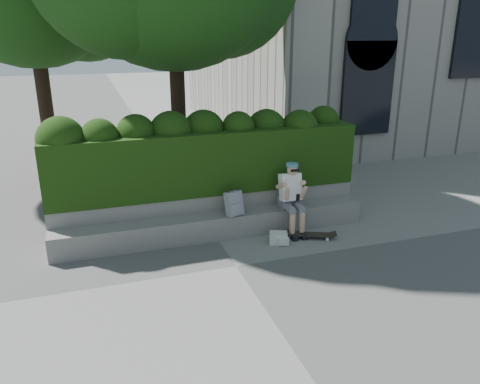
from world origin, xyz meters
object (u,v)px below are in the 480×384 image
object	(u,v)px
skateboard	(311,235)
backpack_ground	(278,238)
person	(291,195)
backpack_plaid	(234,204)

from	to	relation	value
skateboard	backpack_ground	distance (m)	0.68
person	backpack_ground	xyz separation A→B (m)	(-0.44, -0.45, -0.65)
backpack_plaid	backpack_ground	distance (m)	1.05
person	skateboard	size ratio (longest dim) A/B	1.62
backpack_plaid	skateboard	bearing A→B (deg)	-40.15
skateboard	backpack_plaid	size ratio (longest dim) A/B	1.86
person	backpack_plaid	size ratio (longest dim) A/B	3.01
person	backpack_ground	bearing A→B (deg)	-134.43
skateboard	backpack_plaid	bearing A→B (deg)	-178.68
backpack_plaid	backpack_ground	size ratio (longest dim) A/B	1.41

